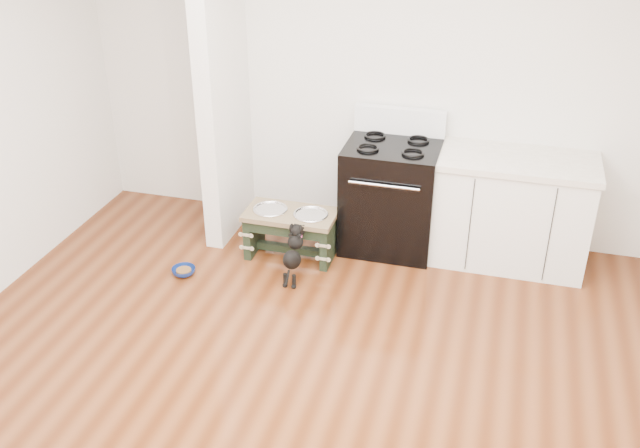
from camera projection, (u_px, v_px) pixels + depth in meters
The scene contains 8 objects.
ground at pixel (283, 408), 4.39m from camera, with size 5.00×5.00×0.00m, color #4C220D.
room_shell at pixel (275, 167), 3.62m from camera, with size 5.00×5.00×5.00m.
partition_wall at pixel (222, 81), 5.80m from camera, with size 0.15×0.80×2.70m, color silver.
oven_range at pixel (391, 194), 5.93m from camera, with size 0.76×0.69×1.14m.
cabinet_run at pixel (511, 211), 5.73m from camera, with size 1.24×0.64×0.91m.
dog_feeder at pixel (290, 225), 5.85m from camera, with size 0.74×0.40×0.42m.
puppy at pixel (293, 252), 5.55m from camera, with size 0.13×0.38×0.45m.
floor_bowl at pixel (184, 271), 5.72m from camera, with size 0.24×0.24×0.06m.
Camera 1 is at (1.11, -3.13, 3.09)m, focal length 40.00 mm.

